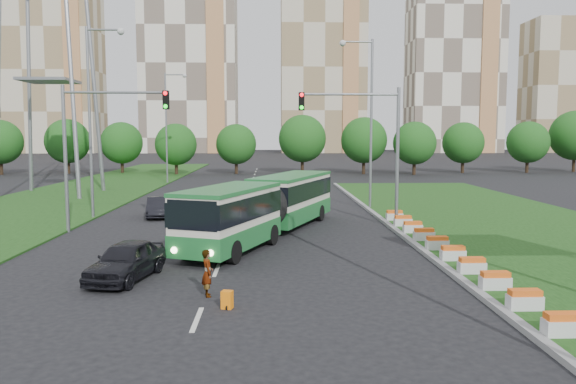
{
  "coord_description": "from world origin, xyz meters",
  "views": [
    {
      "loc": [
        -0.86,
        -21.84,
        5.32
      ],
      "look_at": [
        -0.02,
        4.84,
        2.6
      ],
      "focal_mm": 35.0,
      "sensor_mm": 36.0,
      "label": 1
    }
  ],
  "objects_px": {
    "pedestrian": "(207,273)",
    "car_left_far": "(158,207)",
    "traffic_mast_left": "(95,134)",
    "shopping_trolley": "(227,300)",
    "traffic_mast_median": "(370,134)",
    "car_left_near": "(126,260)",
    "articulated_bus": "(262,206)"
  },
  "relations": [
    {
      "from": "pedestrian",
      "to": "car_left_far",
      "type": "bearing_deg",
      "value": 1.39
    },
    {
      "from": "traffic_mast_left",
      "to": "shopping_trolley",
      "type": "distance_m",
      "value": 16.98
    },
    {
      "from": "traffic_mast_median",
      "to": "car_left_far",
      "type": "height_order",
      "value": "traffic_mast_median"
    },
    {
      "from": "traffic_mast_left",
      "to": "car_left_near",
      "type": "distance_m",
      "value": 12.09
    },
    {
      "from": "car_left_near",
      "to": "car_left_far",
      "type": "height_order",
      "value": "car_left_near"
    },
    {
      "from": "traffic_mast_left",
      "to": "car_left_near",
      "type": "height_order",
      "value": "traffic_mast_left"
    },
    {
      "from": "pedestrian",
      "to": "traffic_mast_median",
      "type": "bearing_deg",
      "value": -44.14
    },
    {
      "from": "car_left_far",
      "to": "pedestrian",
      "type": "height_order",
      "value": "pedestrian"
    },
    {
      "from": "traffic_mast_left",
      "to": "car_left_near",
      "type": "xyz_separation_m",
      "value": [
        4.19,
        -10.36,
        -4.63
      ]
    },
    {
      "from": "traffic_mast_left",
      "to": "car_left_far",
      "type": "relative_size",
      "value": 2.04
    },
    {
      "from": "pedestrian",
      "to": "shopping_trolley",
      "type": "height_order",
      "value": "pedestrian"
    },
    {
      "from": "articulated_bus",
      "to": "car_left_far",
      "type": "relative_size",
      "value": 4.03
    },
    {
      "from": "car_left_far",
      "to": "shopping_trolley",
      "type": "distance_m",
      "value": 20.42
    },
    {
      "from": "traffic_mast_median",
      "to": "traffic_mast_left",
      "type": "xyz_separation_m",
      "value": [
        -15.16,
        -1.0,
        0.0
      ]
    },
    {
      "from": "car_left_far",
      "to": "pedestrian",
      "type": "relative_size",
      "value": 2.51
    },
    {
      "from": "pedestrian",
      "to": "articulated_bus",
      "type": "bearing_deg",
      "value": -23.03
    },
    {
      "from": "car_left_near",
      "to": "car_left_far",
      "type": "distance_m",
      "value": 16.02
    },
    {
      "from": "traffic_mast_left",
      "to": "shopping_trolley",
      "type": "height_order",
      "value": "traffic_mast_left"
    },
    {
      "from": "articulated_bus",
      "to": "car_left_far",
      "type": "height_order",
      "value": "articulated_bus"
    },
    {
      "from": "articulated_bus",
      "to": "pedestrian",
      "type": "height_order",
      "value": "articulated_bus"
    },
    {
      "from": "car_left_near",
      "to": "pedestrian",
      "type": "relative_size",
      "value": 2.69
    },
    {
      "from": "shopping_trolley",
      "to": "pedestrian",
      "type": "bearing_deg",
      "value": 135.1
    },
    {
      "from": "traffic_mast_left",
      "to": "shopping_trolley",
      "type": "bearing_deg",
      "value": -59.69
    },
    {
      "from": "articulated_bus",
      "to": "shopping_trolley",
      "type": "distance_m",
      "value": 12.58
    },
    {
      "from": "car_left_near",
      "to": "pedestrian",
      "type": "bearing_deg",
      "value": -22.9
    },
    {
      "from": "traffic_mast_median",
      "to": "shopping_trolley",
      "type": "relative_size",
      "value": 14.4
    },
    {
      "from": "traffic_mast_median",
      "to": "car_left_far",
      "type": "xyz_separation_m",
      "value": [
        -12.94,
        4.54,
        -4.7
      ]
    },
    {
      "from": "articulated_bus",
      "to": "car_left_near",
      "type": "relative_size",
      "value": 3.76
    },
    {
      "from": "traffic_mast_left",
      "to": "articulated_bus",
      "type": "bearing_deg",
      "value": -9.46
    },
    {
      "from": "traffic_mast_left",
      "to": "articulated_bus",
      "type": "distance_m",
      "value": 9.94
    },
    {
      "from": "traffic_mast_left",
      "to": "car_left_far",
      "type": "distance_m",
      "value": 7.6
    },
    {
      "from": "car_left_near",
      "to": "traffic_mast_left",
      "type": "bearing_deg",
      "value": 124.25
    }
  ]
}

